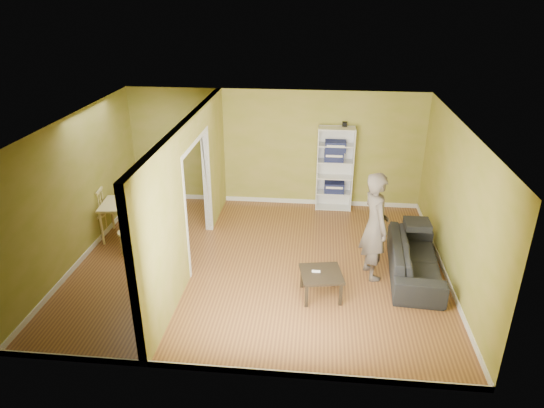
{
  "coord_description": "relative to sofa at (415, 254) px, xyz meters",
  "views": [
    {
      "loc": [
        0.98,
        -7.49,
        4.58
      ],
      "look_at": [
        0.2,
        0.2,
        1.1
      ],
      "focal_mm": 32.0,
      "sensor_mm": 36.0,
      "label": 1
    }
  ],
  "objects": [
    {
      "name": "room_shell",
      "position": [
        -2.7,
        0.07,
        0.9
      ],
      "size": [
        6.5,
        6.5,
        6.5
      ],
      "color": "#935F2F",
      "rests_on": "ground"
    },
    {
      "name": "partition",
      "position": [
        -3.9,
        0.07,
        0.9
      ],
      "size": [
        0.22,
        5.5,
        2.6
      ],
      "primitive_type": null,
      "color": "tan",
      "rests_on": "ground"
    },
    {
      "name": "wall_speaker",
      "position": [
        -1.2,
        2.76,
        1.5
      ],
      "size": [
        0.1,
        0.1,
        0.1
      ],
      "primitive_type": "cube",
      "color": "black",
      "rests_on": "room_shell"
    },
    {
      "name": "sofa",
      "position": [
        0.0,
        0.0,
        0.0
      ],
      "size": [
        2.16,
        1.05,
        0.8
      ],
      "primitive_type": "imported",
      "rotation": [
        0.0,
        0.0,
        1.5
      ],
      "color": "black",
      "rests_on": "ground"
    },
    {
      "name": "person",
      "position": [
        -0.74,
        -0.1,
        0.71
      ],
      "size": [
        0.95,
        0.84,
        2.22
      ],
      "primitive_type": "imported",
      "rotation": [
        0.0,
        0.0,
        1.87
      ],
      "color": "slate",
      "rests_on": "ground"
    },
    {
      "name": "bookshelf",
      "position": [
        -1.36,
        2.67,
        0.53
      ],
      "size": [
        0.79,
        0.34,
        1.87
      ],
      "color": "white",
      "rests_on": "ground"
    },
    {
      "name": "paper_box_navy_a",
      "position": [
        -1.35,
        2.63,
        0.11
      ],
      "size": [
        0.44,
        0.28,
        0.22
      ],
      "primitive_type": "cube",
      "color": "navy",
      "rests_on": "bookshelf"
    },
    {
      "name": "paper_box_navy_b",
      "position": [
        -1.39,
        2.63,
        0.83
      ],
      "size": [
        0.42,
        0.27,
        0.21
      ],
      "primitive_type": "cube",
      "color": "navy",
      "rests_on": "bookshelf"
    },
    {
      "name": "paper_box_navy_c",
      "position": [
        -1.37,
        2.63,
        1.07
      ],
      "size": [
        0.45,
        0.29,
        0.23
      ],
      "primitive_type": "cube",
      "color": "#18254E",
      "rests_on": "bookshelf"
    },
    {
      "name": "coffee_table",
      "position": [
        -1.6,
        -0.82,
        -0.04
      ],
      "size": [
        0.64,
        0.64,
        0.43
      ],
      "rotation": [
        0.0,
        0.0,
        0.18
      ],
      "color": "black",
      "rests_on": "ground"
    },
    {
      "name": "game_controller",
      "position": [
        -1.69,
        -0.8,
        0.04
      ],
      "size": [
        0.13,
        0.04,
        0.03
      ],
      "primitive_type": "cube",
      "color": "white",
      "rests_on": "coffee_table"
    },
    {
      "name": "dining_table",
      "position": [
        -5.31,
        0.87,
        0.25
      ],
      "size": [
        1.16,
        0.78,
        0.73
      ],
      "rotation": [
        0.0,
        0.0,
        0.12
      ],
      "color": "#ECDA86",
      "rests_on": "ground"
    },
    {
      "name": "chair_left",
      "position": [
        -6.09,
        0.8,
        0.1
      ],
      "size": [
        0.52,
        0.52,
        1.01
      ],
      "primitive_type": null,
      "rotation": [
        0.0,
        0.0,
        -1.44
      ],
      "color": "tan",
      "rests_on": "ground"
    },
    {
      "name": "chair_near",
      "position": [
        -5.19,
        0.26,
        0.03
      ],
      "size": [
        0.5,
        0.5,
        0.86
      ],
      "primitive_type": null,
      "rotation": [
        0.0,
        0.0,
        0.33
      ],
      "color": "tan",
      "rests_on": "ground"
    },
    {
      "name": "chair_far",
      "position": [
        -5.21,
        1.39,
        0.07
      ],
      "size": [
        0.44,
        0.44,
        0.94
      ],
      "primitive_type": null,
      "rotation": [
        0.0,
        0.0,
        3.17
      ],
      "color": "beige",
      "rests_on": "ground"
    }
  ]
}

